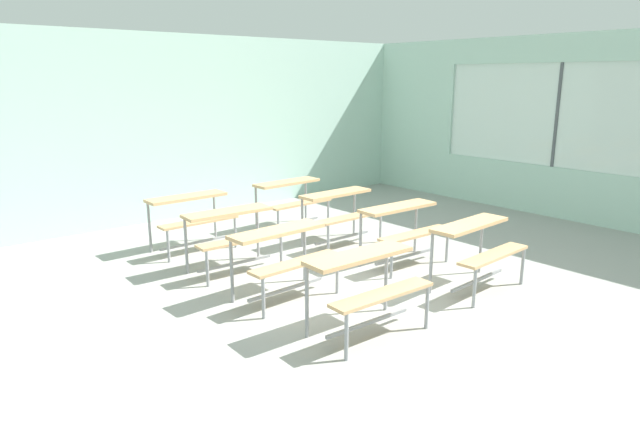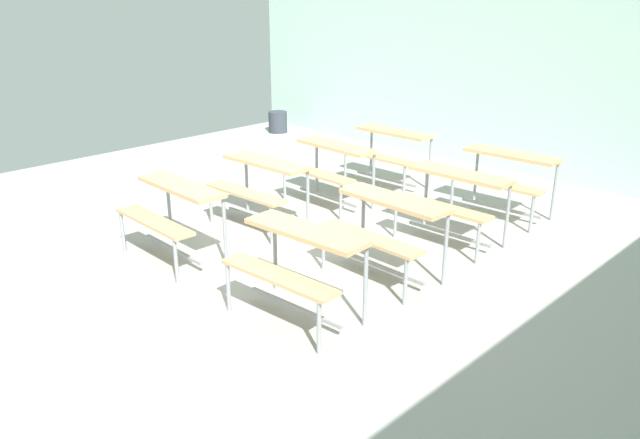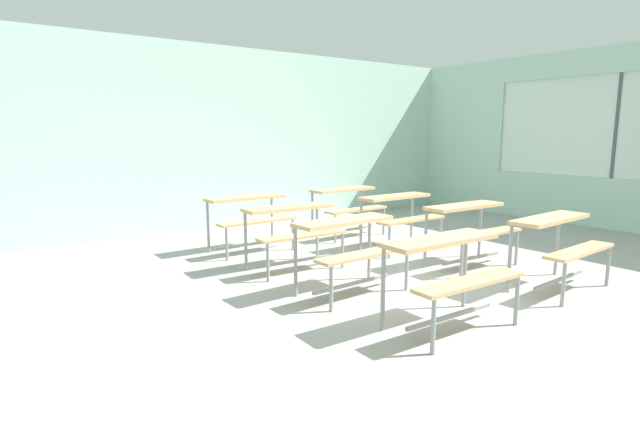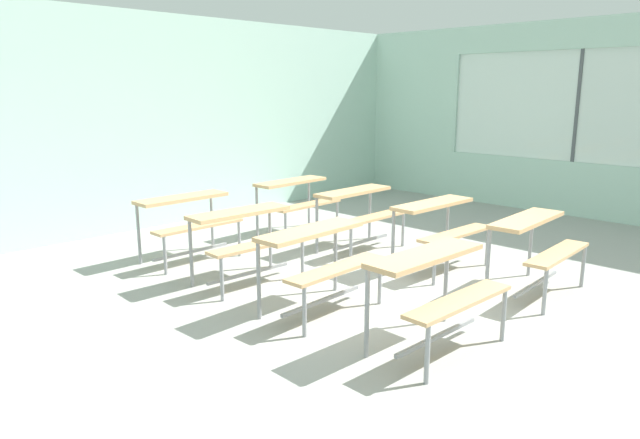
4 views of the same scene
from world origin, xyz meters
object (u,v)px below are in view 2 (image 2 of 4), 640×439
Objects in this scene: desk_bench_r3c0 at (389,145)px; desk_bench_r0c0 at (172,204)px; desk_bench_r1c0 at (259,178)px; trash_bin at (278,122)px; desk_bench_r0c1 at (297,254)px; desk_bench_r2c1 at (453,191)px; desk_bench_r2c0 at (330,160)px; desk_bench_r3c1 at (506,170)px; desk_bench_r1c1 at (385,219)px.

desk_bench_r0c0 is at bearing -90.00° from desk_bench_r3c0.
desk_bench_r1c0 is 2.21m from desk_bench_r3c0.
trash_bin is at bearing 129.62° from desk_bench_r0c0.
desk_bench_r0c0 is 3.38m from desk_bench_r3c0.
desk_bench_r2c1 is (-0.01, 2.25, 0.00)m from desk_bench_r0c1.
desk_bench_r2c0 and desk_bench_r3c1 have the same top height.
desk_bench_r1c1 is at bearing -90.65° from desk_bench_r3c1.
desk_bench_r3c1 is 5.41m from trash_bin.
desk_bench_r3c1 is (1.69, 3.38, 0.00)m from desk_bench_r0c0.
desk_bench_r2c0 is at bearing 149.39° from desk_bench_r1c1.
desk_bench_r2c0 is (-1.79, 1.15, 0.00)m from desk_bench_r1c1.
desk_bench_r1c1 is 6.36m from trash_bin.
trash_bin is (-3.48, 3.42, -0.37)m from desk_bench_r1c0.
trash_bin is (-3.54, 1.21, -0.37)m from desk_bench_r3c0.
desk_bench_r0c0 and desk_bench_r3c1 have the same top height.
desk_bench_r0c0 is at bearing -118.56° from desk_bench_r3c1.
desk_bench_r0c1 and desk_bench_r3c0 have the same top height.
desk_bench_r0c1 and desk_bench_r1c0 have the same top height.
desk_bench_r0c0 is 1.18m from desk_bench_r1c0.
desk_bench_r3c1 is at bearing 35.28° from desk_bench_r2c0.
desk_bench_r3c1 is (1.77, 2.21, 0.00)m from desk_bench_r1c0.
desk_bench_r0c1 is at bearing 2.24° from desk_bench_r0c0.
desk_bench_r1c0 is 2.94× the size of trash_bin.
desk_bench_r0c0 is 1.00× the size of desk_bench_r1c1.
desk_bench_r1c1 is 1.00× the size of desk_bench_r2c0.
desk_bench_r0c1 and desk_bench_r2c1 have the same top height.
desk_bench_r1c0 is 1.02× the size of desk_bench_r3c0.
desk_bench_r3c1 is at bearing 90.79° from desk_bench_r2c1.
trash_bin is at bearing 136.20° from desk_bench_r0c1.
trash_bin is (-5.28, 2.33, -0.37)m from desk_bench_r2c1.
desk_bench_r0c0 is 2.27m from desk_bench_r2c0.
desk_bench_r1c1 and desk_bench_r2c0 have the same top height.
desk_bench_r0c0 and desk_bench_r1c0 have the same top height.
desk_bench_r3c1 is at bearing -0.34° from desk_bench_r3c0.
desk_bench_r3c1 is (1.71, -0.00, 0.00)m from desk_bench_r3c0.
desk_bench_r2c0 is (0.03, 1.09, 0.00)m from desk_bench_r1c0.
desk_bench_r2c0 is 1.02× the size of desk_bench_r3c0.
desk_bench_r0c1 is at bearing -88.53° from desk_bench_r1c1.
desk_bench_r3c1 is (-0.05, 2.27, 0.00)m from desk_bench_r1c1.
desk_bench_r2c0 is at bearing 125.32° from desk_bench_r0c1.
desk_bench_r0c0 and desk_bench_r2c1 have the same top height.
desk_bench_r1c0 is at bearing 95.61° from desk_bench_r0c0.
desk_bench_r1c0 and desk_bench_r2c1 have the same top height.
desk_bench_r1c0 and desk_bench_r1c1 have the same top height.
desk_bench_r3c0 is (0.06, 2.21, 0.00)m from desk_bench_r1c0.
desk_bench_r2c1 is at bearing -23.79° from trash_bin.
desk_bench_r1c0 is at bearing -130.69° from desk_bench_r3c1.
desk_bench_r1c0 is 2.10m from desk_bench_r2c1.
desk_bench_r2c1 is (1.76, -0.00, 0.00)m from desk_bench_r2c0.
desk_bench_r3c1 is (-0.04, 3.37, 0.00)m from desk_bench_r0c1.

